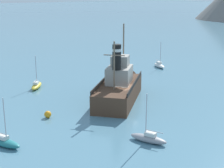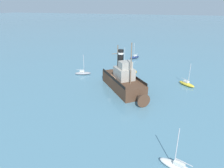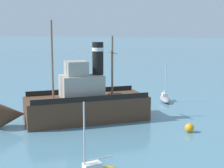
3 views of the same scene
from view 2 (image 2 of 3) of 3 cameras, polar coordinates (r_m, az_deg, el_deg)
ground_plane at (r=41.00m, az=0.85°, el=-1.08°), size 600.00×600.00×0.00m
old_tugboat at (r=39.32m, az=3.48°, el=0.72°), size 11.82×13.22×9.90m
sailboat_grey at (r=49.04m, az=-8.32°, el=3.15°), size 3.94×2.42×4.90m
sailboat_yellow at (r=44.75m, az=20.56°, el=0.07°), size 3.60×3.32×4.90m
sailboat_navy at (r=63.82m, az=6.47°, el=7.66°), size 3.03×3.77×4.90m
sailboat_teal at (r=56.75m, az=3.90°, el=5.94°), size 3.93×2.51×4.90m
sailboat_white at (r=23.35m, az=18.11°, el=-21.38°), size 3.95×2.31×4.90m
mooring_buoy at (r=49.60m, az=6.61°, el=3.43°), size 0.81×0.81×0.81m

